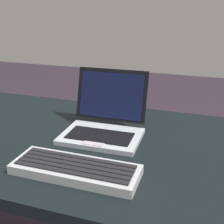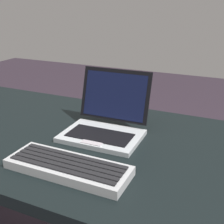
# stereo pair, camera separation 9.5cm
# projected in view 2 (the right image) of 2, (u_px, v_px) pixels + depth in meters

# --- Properties ---
(desk) EXTENTS (1.63, 0.72, 0.72)m
(desk) POSITION_uv_depth(u_px,v_px,m) (89.00, 157.00, 1.02)
(desk) COLOR black
(desk) RESTS_ON ground
(laptop_front) EXTENTS (0.27, 0.24, 0.21)m
(laptop_front) POSITION_uv_depth(u_px,v_px,m) (106.00, 122.00, 1.02)
(laptop_front) COLOR #B9BFC3
(laptop_front) RESTS_ON desk
(external_keyboard) EXTENTS (0.35, 0.12, 0.03)m
(external_keyboard) POSITION_uv_depth(u_px,v_px,m) (68.00, 167.00, 0.80)
(external_keyboard) COLOR #B8BABD
(external_keyboard) RESTS_ON desk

